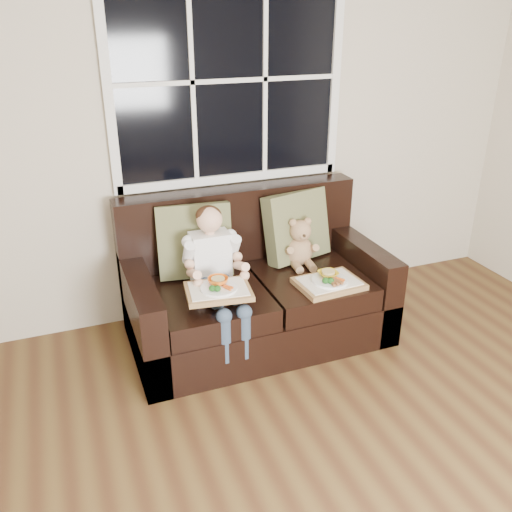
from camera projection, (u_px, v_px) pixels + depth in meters
name	position (u px, v px, depth m)	size (l,w,h in m)	color
window_back	(229.00, 80.00, 3.54)	(1.62, 0.04, 1.37)	black
loveseat	(254.00, 293.00, 3.70)	(1.70, 0.92, 0.96)	black
pillow_left	(194.00, 241.00, 3.55)	(0.51, 0.29, 0.50)	olive
pillow_right	(297.00, 226.00, 3.79)	(0.52, 0.33, 0.49)	olive
child	(215.00, 264.00, 3.37)	(0.36, 0.59, 0.81)	white
teddy_bear	(300.00, 245.00, 3.73)	(0.22, 0.27, 0.35)	#A57D57
tray_left	(218.00, 289.00, 3.18)	(0.42, 0.34, 0.09)	#AC7E4D
tray_right	(329.00, 282.00, 3.47)	(0.42, 0.33, 0.09)	#AC7E4D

